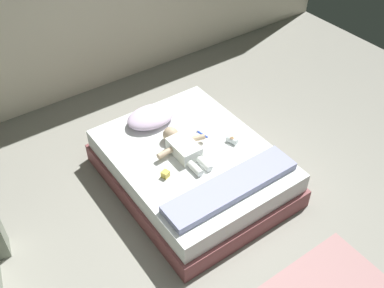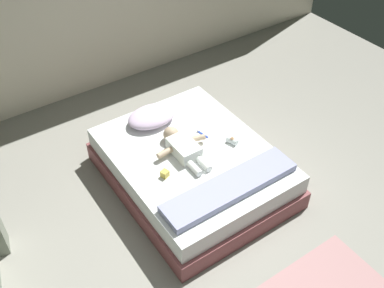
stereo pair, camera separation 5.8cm
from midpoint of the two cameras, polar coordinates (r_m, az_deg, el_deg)
name	(u,v)px [view 2 (the right image)]	position (r m, az deg, el deg)	size (l,w,h in m)	color
ground_plane	(226,259)	(3.88, 4.86, -14.54)	(8.00, 8.00, 0.00)	gray
bed	(192,167)	(4.29, 0.39, -3.01)	(1.41, 1.78, 0.40)	brown
pillow	(152,116)	(4.47, -4.82, 3.55)	(0.50, 0.36, 0.14)	silver
baby	(182,146)	(4.12, -0.87, -0.31)	(0.52, 0.63, 0.15)	white
toothbrush	(202,134)	(4.34, 1.69, 1.33)	(0.04, 0.15, 0.02)	blue
blanket	(230,187)	(3.81, 5.36, -5.53)	(1.27, 0.30, 0.07)	#9499C2
toy_block	(165,174)	(3.91, -3.08, -3.83)	(0.08, 0.08, 0.06)	#DEC24B
baby_bottle	(232,140)	(4.24, 5.57, 0.45)	(0.09, 0.12, 0.08)	white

